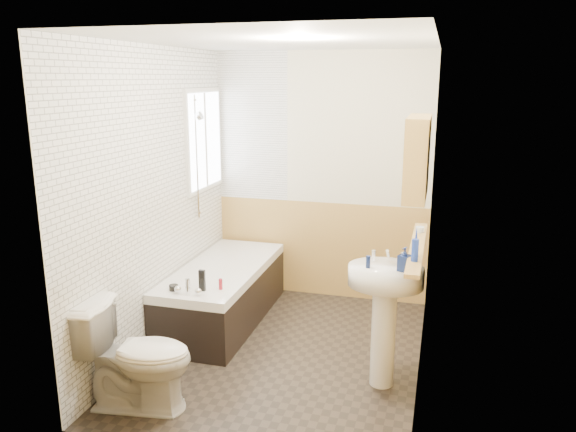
# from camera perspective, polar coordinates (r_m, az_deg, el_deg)

# --- Properties ---
(floor) EXTENTS (2.80, 2.80, 0.00)m
(floor) POSITION_cam_1_polar(r_m,az_deg,el_deg) (4.82, -0.49, -13.82)
(floor) COLOR black
(floor) RESTS_ON ground
(ceiling) EXTENTS (2.80, 2.80, 0.00)m
(ceiling) POSITION_cam_1_polar(r_m,az_deg,el_deg) (4.27, -0.56, 17.36)
(ceiling) COLOR white
(ceiling) RESTS_ON ground
(wall_back) EXTENTS (2.20, 0.02, 2.50)m
(wall_back) POSITION_cam_1_polar(r_m,az_deg,el_deg) (5.72, 3.38, 3.90)
(wall_back) COLOR beige
(wall_back) RESTS_ON ground
(wall_front) EXTENTS (2.20, 0.02, 2.50)m
(wall_front) POSITION_cam_1_polar(r_m,az_deg,el_deg) (3.10, -7.76, -4.88)
(wall_front) COLOR beige
(wall_front) RESTS_ON ground
(wall_left) EXTENTS (0.02, 2.80, 2.50)m
(wall_left) POSITION_cam_1_polar(r_m,az_deg,el_deg) (4.80, -13.37, 1.60)
(wall_left) COLOR beige
(wall_left) RESTS_ON ground
(wall_right) EXTENTS (0.02, 2.80, 2.50)m
(wall_right) POSITION_cam_1_polar(r_m,az_deg,el_deg) (4.22, 14.12, -0.12)
(wall_right) COLOR beige
(wall_right) RESTS_ON ground
(wainscot_right) EXTENTS (0.01, 2.80, 1.00)m
(wainscot_right) POSITION_cam_1_polar(r_m,az_deg,el_deg) (4.46, 13.26, -9.50)
(wainscot_right) COLOR tan
(wainscot_right) RESTS_ON wall_right
(wainscot_front) EXTENTS (2.20, 0.01, 1.00)m
(wainscot_front) POSITION_cam_1_polar(r_m,az_deg,el_deg) (3.43, -7.19, -16.71)
(wainscot_front) COLOR tan
(wainscot_front) RESTS_ON wall_front
(wainscot_back) EXTENTS (2.20, 0.01, 1.00)m
(wainscot_back) POSITION_cam_1_polar(r_m,az_deg,el_deg) (5.88, 3.23, -3.36)
(wainscot_back) COLOR tan
(wainscot_back) RESTS_ON wall_back
(tile_cladding_left) EXTENTS (0.01, 2.80, 2.50)m
(tile_cladding_left) POSITION_cam_1_polar(r_m,az_deg,el_deg) (4.79, -13.14, 1.58)
(tile_cladding_left) COLOR white
(tile_cladding_left) RESTS_ON wall_left
(tile_return_back) EXTENTS (0.75, 0.01, 1.50)m
(tile_return_back) POSITION_cam_1_polar(r_m,az_deg,el_deg) (5.83, -3.67, 9.03)
(tile_return_back) COLOR white
(tile_return_back) RESTS_ON wall_back
(window) EXTENTS (0.03, 0.79, 0.99)m
(window) POSITION_cam_1_polar(r_m,az_deg,el_deg) (5.56, -8.46, 7.64)
(window) COLOR white
(window) RESTS_ON wall_left
(bathtub) EXTENTS (0.70, 1.67, 0.68)m
(bathtub) POSITION_cam_1_polar(r_m,az_deg,el_deg) (5.35, -6.60, -7.69)
(bathtub) COLOR black
(bathtub) RESTS_ON floor
(shower_riser) EXTENTS (0.10, 0.08, 1.16)m
(shower_riser) POSITION_cam_1_polar(r_m,az_deg,el_deg) (5.34, -9.21, 6.95)
(shower_riser) COLOR silver
(shower_riser) RESTS_ON wall_left
(toilet) EXTENTS (0.83, 0.53, 0.76)m
(toilet) POSITION_cam_1_polar(r_m,az_deg,el_deg) (4.10, -15.11, -13.60)
(toilet) COLOR white
(toilet) RESTS_ON floor
(sink) EXTENTS (0.54, 0.44, 1.05)m
(sink) POSITION_cam_1_polar(r_m,az_deg,el_deg) (4.18, 9.79, -8.53)
(sink) COLOR white
(sink) RESTS_ON floor
(pine_shelf) EXTENTS (0.10, 1.32, 0.03)m
(pine_shelf) POSITION_cam_1_polar(r_m,az_deg,el_deg) (4.25, 12.99, -3.11)
(pine_shelf) COLOR tan
(pine_shelf) RESTS_ON wall_right
(medicine_cabinet) EXTENTS (0.15, 0.61, 0.55)m
(medicine_cabinet) POSITION_cam_1_polar(r_m,az_deg,el_deg) (3.90, 12.97, 5.81)
(medicine_cabinet) COLOR tan
(medicine_cabinet) RESTS_ON wall_right
(foam_can) EXTENTS (0.05, 0.05, 0.15)m
(foam_can) POSITION_cam_1_polar(r_m,az_deg,el_deg) (3.86, 12.77, -3.42)
(foam_can) COLOR #19339E
(foam_can) RESTS_ON pine_shelf
(green_bottle) EXTENTS (0.06, 0.06, 0.22)m
(green_bottle) POSITION_cam_1_polar(r_m,az_deg,el_deg) (3.94, 12.88, -2.53)
(green_bottle) COLOR #19339E
(green_bottle) RESTS_ON pine_shelf
(black_jar) EXTENTS (0.08, 0.08, 0.04)m
(black_jar) POSITION_cam_1_polar(r_m,az_deg,el_deg) (4.59, 13.25, -1.34)
(black_jar) COLOR silver
(black_jar) RESTS_ON pine_shelf
(soap_bottle) EXTENTS (0.14, 0.19, 0.08)m
(soap_bottle) POSITION_cam_1_polar(r_m,az_deg,el_deg) (4.00, 11.73, -4.96)
(soap_bottle) COLOR navy
(soap_bottle) RESTS_ON sink
(clear_bottle) EXTENTS (0.04, 0.04, 0.09)m
(clear_bottle) POSITION_cam_1_polar(r_m,az_deg,el_deg) (4.02, 8.14, -4.64)
(clear_bottle) COLOR navy
(clear_bottle) RESTS_ON sink
(blue_gel) EXTENTS (0.05, 0.03, 0.18)m
(blue_gel) POSITION_cam_1_polar(r_m,az_deg,el_deg) (4.67, -8.72, -6.49)
(blue_gel) COLOR black
(blue_gel) RESTS_ON bathtub
(cream_jar) EXTENTS (0.09, 0.09, 0.05)m
(cream_jar) POSITION_cam_1_polar(r_m,az_deg,el_deg) (4.75, -11.54, -7.14)
(cream_jar) COLOR black
(cream_jar) RESTS_ON bathtub
(orange_bottle) EXTENTS (0.03, 0.03, 0.09)m
(orange_bottle) POSITION_cam_1_polar(r_m,az_deg,el_deg) (4.70, -6.86, -6.89)
(orange_bottle) COLOR maroon
(orange_bottle) RESTS_ON bathtub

